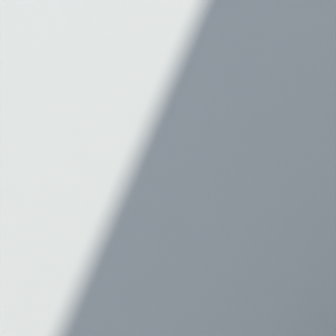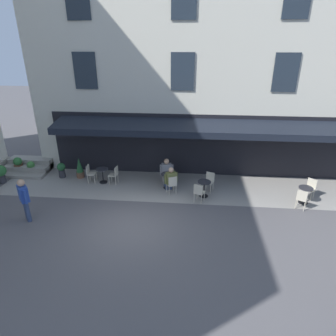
{
  "view_description": "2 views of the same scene",
  "coord_description": "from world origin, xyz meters",
  "px_view_note": "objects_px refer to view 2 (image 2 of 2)",
  "views": [
    {
      "loc": [
        6.97,
        -11.1,
        6.64
      ],
      "look_at": [
        -2.23,
        -3.6,
        0.87
      ],
      "focal_mm": 39.61,
      "sensor_mm": 36.0,
      "label": 1
    },
    {
      "loc": [
        -2.26,
        9.14,
        6.55
      ],
      "look_at": [
        -1.14,
        -3.27,
        1.02
      ],
      "focal_mm": 30.91,
      "sensor_mm": 36.0,
      "label": 2
    }
  ],
  "objects_px": {
    "cafe_chair_cream_facing_street": "(302,198)",
    "walking_pedestrian_in_blue": "(24,197)",
    "potted_plant_mid_terrace": "(1,172)",
    "cafe_chair_cream_corner_left": "(311,187)",
    "cafe_table_far_end": "(167,179)",
    "cafe_chair_cream_by_window": "(209,180)",
    "cafe_table_mid_terrace": "(103,174)",
    "potted_plant_under_sign": "(80,168)",
    "seated_companion_in_grey": "(167,171)",
    "cafe_chair_cream_under_awning": "(199,191)",
    "potted_plant_entrance_right": "(31,167)",
    "seated_patron_in_olive": "(170,179)",
    "potted_plant_entrance_left": "(18,165)",
    "cafe_table_streetside": "(305,193)",
    "cafe_table_near_entrance": "(204,187)",
    "potted_plant_by_steps": "(61,169)",
    "cafe_chair_cream_near_door": "(115,173)",
    "cafe_chair_cream_kerbside": "(166,172)",
    "cafe_chair_cream_corner_right": "(90,172)"
  },
  "relations": [
    {
      "from": "walking_pedestrian_in_blue",
      "to": "potted_plant_under_sign",
      "type": "bearing_deg",
      "value": -98.98
    },
    {
      "from": "cafe_chair_cream_by_window",
      "to": "cafe_table_mid_terrace",
      "type": "distance_m",
      "value": 5.25
    },
    {
      "from": "cafe_chair_cream_corner_left",
      "to": "potted_plant_entrance_right",
      "type": "distance_m",
      "value": 13.95
    },
    {
      "from": "walking_pedestrian_in_blue",
      "to": "cafe_table_mid_terrace",
      "type": "bearing_deg",
      "value": -119.38
    },
    {
      "from": "seated_patron_in_olive",
      "to": "seated_companion_in_grey",
      "type": "distance_m",
      "value": 0.83
    },
    {
      "from": "cafe_chair_cream_facing_street",
      "to": "cafe_table_streetside",
      "type": "bearing_deg",
      "value": -119.88
    },
    {
      "from": "seated_companion_in_grey",
      "to": "potted_plant_by_steps",
      "type": "height_order",
      "value": "seated_companion_in_grey"
    },
    {
      "from": "walking_pedestrian_in_blue",
      "to": "potted_plant_under_sign",
      "type": "distance_m",
      "value": 4.04
    },
    {
      "from": "cafe_table_streetside",
      "to": "potted_plant_entrance_left",
      "type": "xyz_separation_m",
      "value": [
        14.22,
        -1.98,
        -0.08
      ]
    },
    {
      "from": "cafe_chair_cream_facing_street",
      "to": "cafe_chair_cream_under_awning",
      "type": "bearing_deg",
      "value": -2.19
    },
    {
      "from": "cafe_chair_cream_under_awning",
      "to": "cafe_table_streetside",
      "type": "relative_size",
      "value": 1.21
    },
    {
      "from": "potted_plant_mid_terrace",
      "to": "potted_plant_entrance_right",
      "type": "relative_size",
      "value": 1.42
    },
    {
      "from": "cafe_chair_cream_facing_street",
      "to": "seated_companion_in_grey",
      "type": "relative_size",
      "value": 0.69
    },
    {
      "from": "potted_plant_mid_terrace",
      "to": "potted_plant_entrance_left",
      "type": "xyz_separation_m",
      "value": [
        -0.11,
        -1.31,
        -0.15
      ]
    },
    {
      "from": "cafe_table_mid_terrace",
      "to": "cafe_table_far_end",
      "type": "height_order",
      "value": "same"
    },
    {
      "from": "potted_plant_mid_terrace",
      "to": "potted_plant_entrance_right",
      "type": "distance_m",
      "value": 1.52
    },
    {
      "from": "cafe_chair_cream_facing_street",
      "to": "walking_pedestrian_in_blue",
      "type": "height_order",
      "value": "walking_pedestrian_in_blue"
    },
    {
      "from": "cafe_table_streetside",
      "to": "walking_pedestrian_in_blue",
      "type": "xyz_separation_m",
      "value": [
        11.29,
        2.35,
        0.55
      ]
    },
    {
      "from": "cafe_chair_cream_kerbside",
      "to": "potted_plant_entrance_left",
      "type": "relative_size",
      "value": 1.08
    },
    {
      "from": "potted_plant_entrance_right",
      "to": "potted_plant_mid_terrace",
      "type": "bearing_deg",
      "value": 55.73
    },
    {
      "from": "seated_companion_in_grey",
      "to": "cafe_chair_cream_corner_left",
      "type": "bearing_deg",
      "value": 173.23
    },
    {
      "from": "cafe_table_streetside",
      "to": "potted_plant_under_sign",
      "type": "relative_size",
      "value": 0.7
    },
    {
      "from": "cafe_chair_cream_corner_right",
      "to": "cafe_table_streetside",
      "type": "relative_size",
      "value": 1.21
    },
    {
      "from": "cafe_table_near_entrance",
      "to": "cafe_chair_cream_corner_left",
      "type": "distance_m",
      "value": 4.74
    },
    {
      "from": "cafe_table_near_entrance",
      "to": "potted_plant_under_sign",
      "type": "distance_m",
      "value": 6.49
    },
    {
      "from": "seated_patron_in_olive",
      "to": "potted_plant_by_steps",
      "type": "xyz_separation_m",
      "value": [
        5.73,
        -1.08,
        -0.25
      ]
    },
    {
      "from": "cafe_chair_cream_corner_left",
      "to": "potted_plant_under_sign",
      "type": "bearing_deg",
      "value": -5.79
    },
    {
      "from": "seated_patron_in_olive",
      "to": "potted_plant_entrance_right",
      "type": "xyz_separation_m",
      "value": [
        7.59,
        -1.44,
        -0.33
      ]
    },
    {
      "from": "cafe_chair_cream_kerbside",
      "to": "potted_plant_entrance_left",
      "type": "xyz_separation_m",
      "value": [
        8.04,
        -0.5,
        -0.14
      ]
    },
    {
      "from": "cafe_chair_cream_corner_right",
      "to": "potted_plant_under_sign",
      "type": "bearing_deg",
      "value": -33.58
    },
    {
      "from": "seated_companion_in_grey",
      "to": "cafe_chair_cream_under_awning",
      "type": "bearing_deg",
      "value": 133.2
    },
    {
      "from": "cafe_chair_cream_near_door",
      "to": "cafe_table_far_end",
      "type": "bearing_deg",
      "value": 174.86
    },
    {
      "from": "cafe_chair_cream_near_door",
      "to": "potted_plant_mid_terrace",
      "type": "distance_m",
      "value": 5.65
    },
    {
      "from": "cafe_chair_cream_near_door",
      "to": "potted_plant_under_sign",
      "type": "bearing_deg",
      "value": -14.72
    },
    {
      "from": "walking_pedestrian_in_blue",
      "to": "potted_plant_mid_terrace",
      "type": "bearing_deg",
      "value": -44.87
    },
    {
      "from": "cafe_table_mid_terrace",
      "to": "seated_patron_in_olive",
      "type": "bearing_deg",
      "value": 168.85
    },
    {
      "from": "cafe_chair_cream_corner_left",
      "to": "cafe_table_far_end",
      "type": "relative_size",
      "value": 1.21
    },
    {
      "from": "cafe_chair_cream_corner_right",
      "to": "walking_pedestrian_in_blue",
      "type": "bearing_deg",
      "value": 68.99
    },
    {
      "from": "seated_patron_in_olive",
      "to": "potted_plant_entrance_left",
      "type": "height_order",
      "value": "seated_patron_in_olive"
    },
    {
      "from": "walking_pedestrian_in_blue",
      "to": "potted_plant_entrance_right",
      "type": "distance_m",
      "value": 4.84
    },
    {
      "from": "cafe_table_far_end",
      "to": "potted_plant_entrance_right",
      "type": "xyz_separation_m",
      "value": [
        7.42,
        -1.06,
        -0.13
      ]
    },
    {
      "from": "cafe_table_mid_terrace",
      "to": "cafe_chair_cream_corner_right",
      "type": "height_order",
      "value": "cafe_chair_cream_corner_right"
    },
    {
      "from": "cafe_chair_cream_facing_street",
      "to": "potted_plant_entrance_left",
      "type": "bearing_deg",
      "value": -10.31
    },
    {
      "from": "potted_plant_entrance_left",
      "to": "potted_plant_by_steps",
      "type": "height_order",
      "value": "potted_plant_entrance_left"
    },
    {
      "from": "cafe_table_near_entrance",
      "to": "potted_plant_by_steps",
      "type": "relative_size",
      "value": 0.94
    },
    {
      "from": "seated_companion_in_grey",
      "to": "potted_plant_entrance_right",
      "type": "bearing_deg",
      "value": -5.07
    },
    {
      "from": "cafe_chair_cream_kerbside",
      "to": "potted_plant_by_steps",
      "type": "distance_m",
      "value": 5.45
    },
    {
      "from": "cafe_chair_cream_corner_left",
      "to": "potted_plant_mid_terrace",
      "type": "bearing_deg",
      "value": -0.7
    },
    {
      "from": "potted_plant_under_sign",
      "to": "cafe_chair_cream_near_door",
      "type": "bearing_deg",
      "value": 165.28
    },
    {
      "from": "cafe_chair_cream_under_awning",
      "to": "seated_patron_in_olive",
      "type": "distance_m",
      "value": 1.57
    }
  ]
}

